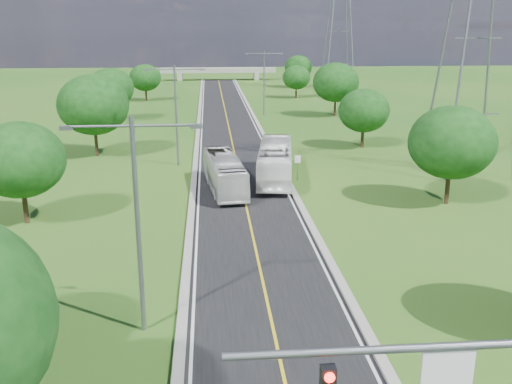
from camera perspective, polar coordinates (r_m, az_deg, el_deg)
ground at (r=73.40m, az=-2.53°, el=5.53°), size 260.00×260.00×0.00m
road at (r=79.29m, az=-2.71°, el=6.35°), size 8.00×150.00×0.06m
curb_left at (r=79.25m, az=-5.80°, el=6.34°), size 0.50×150.00×0.22m
curb_right at (r=79.54m, az=0.37°, el=6.46°), size 0.50×150.00×0.22m
speed_limit_sign at (r=52.09m, az=4.17°, el=2.86°), size 0.55×0.09×2.40m
overpass at (r=152.51m, az=-3.80°, el=11.99°), size 30.00×3.00×3.20m
streetlight_near_left at (r=25.47m, az=-11.83°, el=-1.65°), size 5.90×0.25×10.00m
streetlight_mid_left at (r=57.68m, az=-8.02°, el=8.44°), size 5.90×0.25×10.00m
streetlight_far_right at (r=90.82m, az=0.81°, el=11.39°), size 5.90×0.25×10.00m
power_tower_near at (r=57.66m, az=21.50°, el=15.55°), size 9.00×6.40×28.00m
power_tower_far at (r=130.29m, az=8.32°, el=16.25°), size 9.00×6.40×28.00m
tree_lb at (r=43.14m, az=-22.54°, el=2.98°), size 6.30×6.30×7.33m
tree_lc at (r=63.77m, az=-15.96°, el=8.38°), size 7.56×7.56×8.79m
tree_ld at (r=87.67m, az=-14.31°, el=10.08°), size 6.72×6.72×7.82m
tree_le at (r=111.08m, az=-11.02°, el=11.15°), size 5.88×5.88×6.84m
tree_rb at (r=46.88m, az=19.00°, el=4.71°), size 6.72×6.72×7.82m
tree_rc at (r=67.14m, az=10.74°, el=8.01°), size 5.88×5.88×6.84m
tree_rd at (r=90.65m, az=7.99°, el=10.80°), size 7.14×7.14×8.30m
tree_re at (r=113.80m, az=4.06°, el=11.36°), size 5.46×5.46×6.35m
tree_rf at (r=134.00m, az=4.26°, el=12.36°), size 6.30×6.30×7.33m
bus_outbound at (r=51.95m, az=1.93°, el=3.05°), size 4.51×12.57×3.42m
bus_inbound at (r=48.85m, az=-3.18°, el=1.92°), size 3.68×10.96×3.00m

